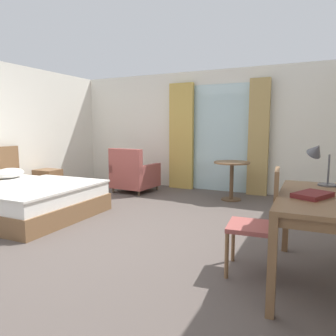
{
  "coord_description": "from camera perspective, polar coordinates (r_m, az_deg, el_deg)",
  "views": [
    {
      "loc": [
        2.43,
        -3.13,
        1.33
      ],
      "look_at": [
        0.65,
        0.56,
        0.8
      ],
      "focal_mm": 33.5,
      "sensor_mm": 36.0,
      "label": 1
    }
  ],
  "objects": [
    {
      "name": "ground",
      "position": [
        4.2,
        -11.7,
        -11.98
      ],
      "size": [
        6.22,
        7.16,
        0.1
      ],
      "primitive_type": "cube",
      "color": "#564C47"
    },
    {
      "name": "wall_back",
      "position": [
        6.89,
        5.11,
        6.73
      ],
      "size": [
        5.82,
        0.12,
        2.51
      ],
      "primitive_type": "cube",
      "color": "white",
      "rests_on": "ground"
    },
    {
      "name": "balcony_glass_door",
      "position": [
        6.64,
        9.3,
        5.34
      ],
      "size": [
        1.19,
        0.02,
        2.21
      ],
      "primitive_type": "cube",
      "color": "silver",
      "rests_on": "ground"
    },
    {
      "name": "curtain_panel_left",
      "position": [
        6.83,
        2.45,
        5.72
      ],
      "size": [
        0.54,
        0.1,
        2.27
      ],
      "primitive_type": "cube",
      "color": "tan",
      "rests_on": "ground"
    },
    {
      "name": "curtain_panel_right",
      "position": [
        6.36,
        16.14,
        5.31
      ],
      "size": [
        0.39,
        0.1,
        2.27
      ],
      "primitive_type": "cube",
      "color": "tan",
      "rests_on": "ground"
    },
    {
      "name": "bed",
      "position": [
        5.36,
        -25.61,
        -4.87
      ],
      "size": [
        2.19,
        1.78,
        0.99
      ],
      "color": "brown",
      "rests_on": "ground"
    },
    {
      "name": "nightstand",
      "position": [
        6.82,
        -20.99,
        -2.28
      ],
      "size": [
        0.46,
        0.39,
        0.49
      ],
      "color": "brown",
      "rests_on": "ground"
    },
    {
      "name": "writing_desk",
      "position": [
        2.91,
        25.54,
        -6.28
      ],
      "size": [
        0.64,
        1.39,
        0.77
      ],
      "color": "brown",
      "rests_on": "ground"
    },
    {
      "name": "desk_chair",
      "position": [
        2.97,
        16.8,
        -8.6
      ],
      "size": [
        0.47,
        0.47,
        0.97
      ],
      "color": "#9E4C47",
      "rests_on": "ground"
    },
    {
      "name": "desk_lamp",
      "position": [
        3.45,
        25.7,
        2.03
      ],
      "size": [
        0.31,
        0.3,
        0.45
      ],
      "color": "#4C4C51",
      "rests_on": "writing_desk"
    },
    {
      "name": "closed_book",
      "position": [
        2.78,
        24.81,
        -4.46
      ],
      "size": [
        0.33,
        0.38,
        0.04
      ],
      "primitive_type": "cube",
      "rotation": [
        0.0,
        0.0,
        -0.45
      ],
      "color": "maroon",
      "rests_on": "writing_desk"
    },
    {
      "name": "armchair_by_window",
      "position": [
        6.52,
        -6.24,
        -1.3
      ],
      "size": [
        0.81,
        0.85,
        0.91
      ],
      "color": "#9E4C47",
      "rests_on": "ground"
    },
    {
      "name": "round_cafe_table",
      "position": [
        5.85,
        11.52,
        -0.69
      ],
      "size": [
        0.65,
        0.65,
        0.71
      ],
      "color": "brown",
      "rests_on": "ground"
    }
  ]
}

